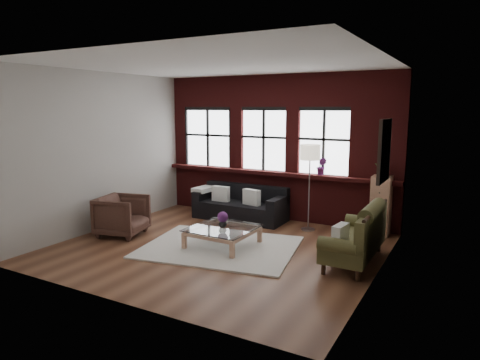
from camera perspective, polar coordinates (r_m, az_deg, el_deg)
The scene contains 26 objects.
floor at distance 7.80m, azimuth -2.81°, elevation -8.95°, with size 5.50×5.50×0.00m, color #55301F.
ceiling at distance 7.43m, azimuth -3.02°, elevation 15.15°, with size 5.50×5.50×0.00m, color white.
wall_back at distance 9.65m, azimuth 4.97°, elevation 4.34°, with size 5.50×5.50×0.00m, color #ABA89F.
wall_front at distance 5.50m, azimuth -16.78°, elevation -0.01°, with size 5.50×5.50×0.00m, color #ABA89F.
wall_left at distance 9.19m, azimuth -17.67°, elevation 3.66°, with size 5.00×5.00×0.00m, color #ABA89F.
wall_right at distance 6.44m, azimuth 18.35°, elevation 1.26°, with size 5.00×5.00×0.00m, color #ABA89F.
brick_backwall at distance 9.59m, azimuth 4.82°, elevation 4.31°, with size 5.50×0.12×3.20m, color #4E1212, non-canonical shape.
sill_ledge at distance 9.58m, azimuth 4.55°, elevation 0.93°, with size 5.50×0.30×0.08m, color #4E1212.
window_left at distance 10.45m, azimuth -4.22°, elevation 5.58°, with size 1.38×0.10×1.50m, color black, non-canonical shape.
window_mid at distance 9.71m, azimuth 3.24°, elevation 5.28°, with size 1.38×0.10×1.50m, color black, non-canonical shape.
window_right at distance 9.20m, azimuth 11.14°, elevation 4.87°, with size 1.38×0.10×1.50m, color black, non-canonical shape.
wall_poster at distance 6.71m, azimuth 18.70°, elevation 3.71°, with size 0.05×0.74×0.94m, color black, non-canonical shape.
shag_rug at distance 7.77m, azimuth -2.66°, elevation -8.90°, with size 2.65×2.08×0.03m, color beige.
dark_sofa at distance 9.58m, azimuth 0.00°, elevation -3.10°, with size 2.06×0.83×0.75m, color black, non-canonical shape.
pillow_a at distance 9.67m, azimuth -2.57°, elevation -1.84°, with size 0.40×0.14×0.34m, color silver.
pillow_b at distance 9.30m, azimuth 1.55°, elevation -2.30°, with size 0.40×0.14×0.34m, color silver.
vintage_settee at distance 7.19m, azimuth 14.98°, elevation -7.03°, with size 0.77×1.74×0.93m, color #464320, non-canonical shape.
pillow_settee at distance 6.68m, azimuth 13.23°, elevation -7.22°, with size 0.14×0.38×0.34m, color silver.
armchair at distance 8.73m, azimuth -15.42°, elevation -4.59°, with size 0.84×0.86×0.78m, color #422921.
coffee_table at distance 7.78m, azimuth -2.31°, elevation -7.62°, with size 1.11×1.11×0.37m, color tan, non-canonical shape.
vase at distance 7.71m, azimuth -2.32°, elevation -5.77°, with size 0.15×0.15×0.15m, color #B2B2B2.
flowers at distance 7.68m, azimuth -2.33°, elevation -4.95°, with size 0.19×0.19×0.19m, color #60246A.
drawer_chest at distance 8.82m, azimuth 18.25°, elevation -3.27°, with size 0.36×0.36×1.18m, color tan.
potted_plant_top at distance 8.69m, azimuth 18.51°, elevation 1.54°, with size 0.29×0.25×0.32m, color #2D5923.
floor_lamp at distance 8.74m, azimuth 9.22°, elevation -0.59°, with size 0.40×0.40×1.91m, color #A5A5A8, non-canonical shape.
sill_plant at distance 9.12m, azimuth 10.83°, elevation 1.80°, with size 0.21×0.17×0.38m, color #60246A.
Camera 1 is at (3.91, -6.28, 2.48)m, focal length 32.00 mm.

